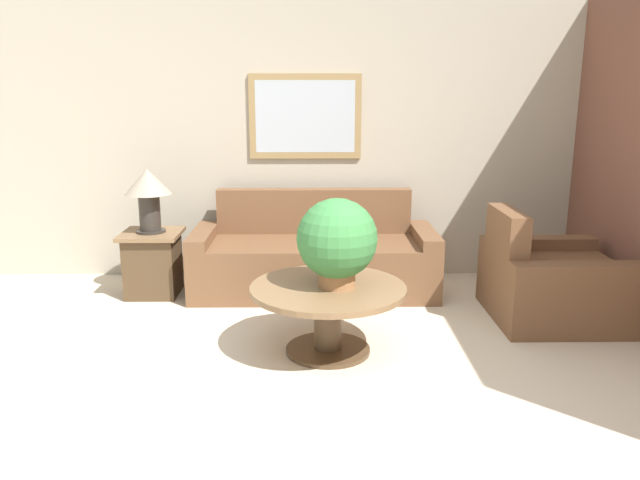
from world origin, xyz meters
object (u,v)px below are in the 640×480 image
couch_main (314,259)px  potted_plant_on_table (337,241)px  side_table (153,263)px  coffee_table (328,305)px  armchair (550,283)px  table_lamp (148,190)px

couch_main → potted_plant_on_table: bearing=-83.7°
couch_main → side_table: 1.44m
side_table → coffee_table: bearing=-39.9°
armchair → side_table: size_ratio=1.75×
coffee_table → table_lamp: table_lamp is taller
potted_plant_on_table → armchair: bearing=20.5°
potted_plant_on_table → side_table: bearing=141.1°
potted_plant_on_table → couch_main: bearing=96.3°
armchair → side_table: bearing=79.0°
side_table → potted_plant_on_table: bearing=-38.9°
coffee_table → side_table: 2.00m
side_table → armchair: bearing=-10.9°
side_table → table_lamp: table_lamp is taller
couch_main → potted_plant_on_table: size_ratio=3.56×
couch_main → armchair: 2.02m
side_table → potted_plant_on_table: potted_plant_on_table is taller
coffee_table → table_lamp: (-1.53, 1.28, 0.60)m
couch_main → side_table: couch_main is taller
potted_plant_on_table → table_lamp: bearing=141.1°
coffee_table → side_table: (-1.53, 1.28, -0.06)m
side_table → table_lamp: 0.66m
side_table → couch_main: bearing=3.9°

